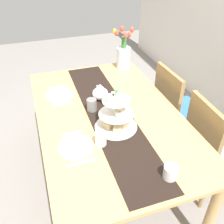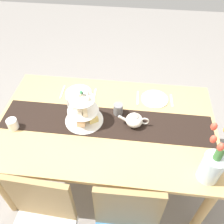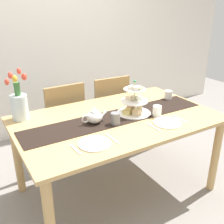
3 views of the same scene
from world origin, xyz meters
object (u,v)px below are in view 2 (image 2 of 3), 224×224
object	(u,v)px
knife_left	(138,98)
mug_white_text	(71,102)
dining_table	(106,130)
cream_jug	(13,124)
knife_right	(63,92)
dinner_plate_right	(79,93)
teapot	(134,120)
tulip_vase	(213,165)
mug_grey	(118,109)
tiered_cake_stand	(84,113)
fork_right	(95,94)
fork_left	(172,101)
dinner_plate_left	(155,99)

from	to	relation	value
knife_left	mug_white_text	size ratio (longest dim) A/B	1.79
dining_table	mug_white_text	world-z (taller)	mug_white_text
cream_jug	knife_right	xyz separation A→B (m)	(-0.26, -0.45, -0.04)
dinner_plate_right	knife_right	world-z (taller)	dinner_plate_right
teapot	tulip_vase	size ratio (longest dim) A/B	0.56
tulip_vase	mug_grey	bearing A→B (deg)	-38.20
dinner_plate_right	tiered_cake_stand	bearing A→B (deg)	110.87
tulip_vase	knife_left	distance (m)	0.86
fork_right	mug_grey	size ratio (longest dim) A/B	1.58
tiered_cake_stand	tulip_vase	xyz separation A→B (m)	(-0.88, 0.39, 0.05)
dinner_plate_right	tulip_vase	bearing A→B (deg)	145.05
teapot	fork_left	world-z (taller)	teapot
knife_left	mug_grey	world-z (taller)	mug_grey
tiered_cake_stand	mug_grey	size ratio (longest dim) A/B	3.20
teapot	fork_left	xyz separation A→B (m)	(-0.31, -0.31, -0.06)
cream_jug	dinner_plate_right	size ratio (longest dim) A/B	0.37
tulip_vase	fork_right	size ratio (longest dim) A/B	2.82
cream_jug	fork_right	size ratio (longest dim) A/B	0.57
dining_table	tulip_vase	world-z (taller)	tulip_vase
dining_table	knife_right	bearing A→B (deg)	-35.75
dining_table	teapot	world-z (taller)	teapot
teapot	fork_right	xyz separation A→B (m)	(0.36, -0.31, -0.06)
knife_left	dinner_plate_right	bearing A→B (deg)	0.00
tiered_cake_stand	teapot	distance (m)	0.39
teapot	knife_right	size ratio (longest dim) A/B	1.40
teapot	dinner_plate_right	bearing A→B (deg)	-31.56
tulip_vase	knife_right	xyz separation A→B (m)	(1.15, -0.70, -0.14)
tiered_cake_stand	knife_right	bearing A→B (deg)	-49.72
teapot	knife_left	world-z (taller)	teapot
dining_table	fork_right	size ratio (longest dim) A/B	11.41
tiered_cake_stand	fork_right	size ratio (longest dim) A/B	2.03
tiered_cake_stand	fork_right	world-z (taller)	tiered_cake_stand
tiered_cake_stand	mug_grey	xyz separation A→B (m)	(-0.25, -0.11, -0.04)
teapot	dinner_plate_left	size ratio (longest dim) A/B	1.04
tiered_cake_stand	mug_white_text	bearing A→B (deg)	-47.04
dinner_plate_right	dinner_plate_left	bearing A→B (deg)	180.00
dining_table	cream_jug	world-z (taller)	cream_jug
tiered_cake_stand	knife_left	xyz separation A→B (m)	(-0.40, -0.31, -0.09)
teapot	tulip_vase	bearing A→B (deg)	141.84
tulip_vase	mug_grey	size ratio (longest dim) A/B	4.46
cream_jug	knife_left	bearing A→B (deg)	-154.29
knife_right	cream_jug	bearing A→B (deg)	59.58
fork_left	mug_grey	world-z (taller)	mug_grey
dining_table	cream_jug	distance (m)	0.72
dining_table	knife_right	xyz separation A→B (m)	(0.43, -0.31, 0.10)
tiered_cake_stand	dining_table	bearing A→B (deg)	179.90
tulip_vase	fork_left	size ratio (longest dim) A/B	2.82
tiered_cake_stand	cream_jug	bearing A→B (deg)	14.62
mug_grey	dining_table	bearing A→B (deg)	51.61
fork_left	knife_right	xyz separation A→B (m)	(0.96, 0.00, 0.00)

